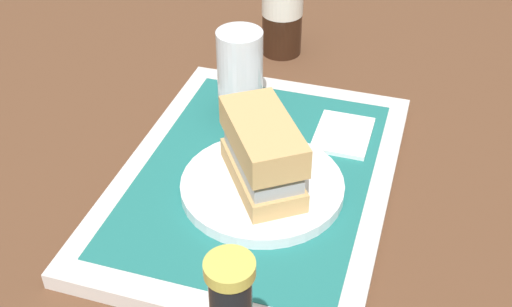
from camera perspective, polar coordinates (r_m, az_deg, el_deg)
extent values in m
plane|color=brown|center=(0.80, 0.00, -2.86)|extent=(3.00, 3.00, 0.00)
cube|color=silver|center=(0.79, 0.00, -2.31)|extent=(0.44, 0.32, 0.02)
cube|color=#1E6B66|center=(0.78, 0.00, -1.71)|extent=(0.38, 0.27, 0.00)
cylinder|color=white|center=(0.75, 0.56, -2.92)|extent=(0.19, 0.19, 0.01)
cube|color=tan|center=(0.74, 0.57, -1.80)|extent=(0.14, 0.13, 0.02)
cube|color=#9EA3A8|center=(0.73, 0.58, -0.58)|extent=(0.13, 0.11, 0.02)
cube|color=silver|center=(0.72, 0.58, 0.18)|extent=(0.12, 0.11, 0.01)
sphere|color=#47932D|center=(0.75, -0.61, 3.02)|extent=(0.04, 0.04, 0.04)
cube|color=tan|center=(0.71, 0.60, 1.60)|extent=(0.14, 0.13, 0.04)
cylinder|color=silver|center=(0.88, -1.35, 3.54)|extent=(0.06, 0.06, 0.01)
cylinder|color=silver|center=(0.87, -1.37, 4.36)|extent=(0.01, 0.01, 0.02)
cylinder|color=silver|center=(0.84, -1.43, 7.76)|extent=(0.06, 0.06, 0.09)
cylinder|color=gold|center=(0.85, -1.40, 6.41)|extent=(0.06, 0.06, 0.05)
cylinder|color=white|center=(0.84, -1.44, 8.14)|extent=(0.05, 0.05, 0.01)
cube|color=white|center=(0.85, 7.69, 1.70)|extent=(0.09, 0.07, 0.01)
cylinder|color=black|center=(1.04, 2.35, 12.95)|extent=(0.06, 0.06, 0.17)
cylinder|color=silver|center=(1.04, 2.36, 13.37)|extent=(0.07, 0.07, 0.05)
cylinder|color=#BFB74C|center=(0.34, -2.35, -10.11)|extent=(0.03, 0.03, 0.01)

